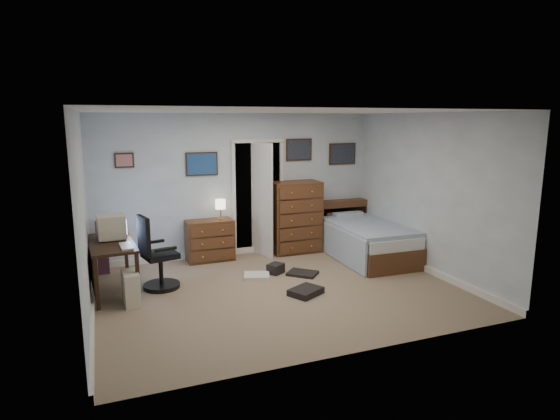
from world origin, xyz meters
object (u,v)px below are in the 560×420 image
Objects in this scene: computer_desk at (105,254)px; office_chair at (156,261)px; bed at (365,240)px; tall_dresser at (295,217)px; low_dresser at (210,240)px.

computer_desk is 0.69m from office_chair.
computer_desk is 0.62× the size of bed.
tall_dresser reaches higher than office_chair.
tall_dresser is (2.60, 1.06, 0.23)m from office_chair.
computer_desk is at bearing 159.94° from office_chair.
bed is at bearing -8.42° from office_chair.
office_chair is at bearing -156.03° from tall_dresser.
tall_dresser reaches higher than bed.
tall_dresser is 0.62× the size of bed.
computer_desk is 1.98m from low_dresser.
office_chair reaches higher than low_dresser.
office_chair is 2.82m from tall_dresser.
office_chair is 0.52× the size of bed.
computer_desk is at bearing -150.85° from low_dresser.
computer_desk is 1.63× the size of low_dresser.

